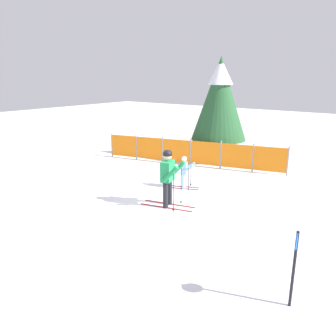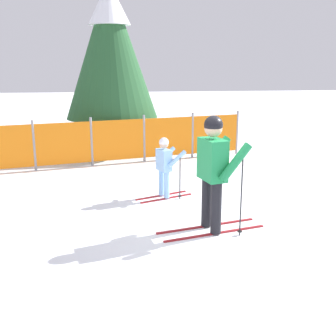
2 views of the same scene
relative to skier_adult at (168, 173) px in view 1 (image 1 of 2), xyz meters
The scene contains 6 objects.
ground_plane 1.04m from the skier_adult, 125.04° to the right, with size 60.00×60.00×0.00m, color white.
skier_adult is the anchor object (origin of this frame).
skier_child 1.77m from the skier_adult, 107.85° to the left, with size 1.07×0.68×1.13m.
safety_fence 4.79m from the skier_adult, 114.98° to the left, with size 7.78×1.95×1.17m.
conifer_far 6.29m from the skier_adult, 104.57° to the left, with size 2.46×2.46×4.57m.
trail_marker 4.86m from the skier_adult, 28.38° to the right, with size 0.06×0.28×1.38m.
Camera 1 is at (5.53, -7.16, 3.75)m, focal length 35.00 mm.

